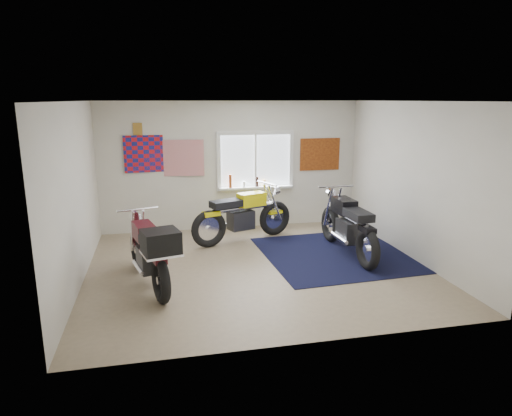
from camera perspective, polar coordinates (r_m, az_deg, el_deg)
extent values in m
plane|color=#9E896B|center=(7.67, 0.16, -7.40)|extent=(5.50, 5.50, 0.00)
plane|color=white|center=(7.16, 0.17, 13.22)|extent=(5.50, 5.50, 0.00)
plane|color=silver|center=(9.72, -3.00, 5.28)|extent=(5.50, 0.00, 5.50)
plane|color=silver|center=(4.95, 6.37, -2.83)|extent=(5.50, 0.00, 5.50)
plane|color=silver|center=(7.24, -21.64, 1.50)|extent=(0.00, 5.00, 5.00)
plane|color=silver|center=(8.32, 19.03, 3.17)|extent=(0.00, 5.00, 5.00)
cube|color=black|center=(8.39, 9.89, -5.70)|extent=(2.63, 2.73, 0.01)
cube|color=white|center=(9.78, -0.09, 5.94)|extent=(1.50, 0.02, 1.10)
cube|color=white|center=(9.71, -0.07, 9.39)|extent=(1.66, 0.06, 0.08)
cube|color=white|center=(9.86, -0.07, 2.53)|extent=(1.66, 0.06, 0.08)
cube|color=white|center=(9.63, -4.69, 5.78)|extent=(0.08, 0.06, 1.10)
cube|color=white|center=(9.96, 4.40, 6.04)|extent=(0.08, 0.06, 1.10)
cube|color=white|center=(9.77, -0.07, 5.93)|extent=(0.04, 0.06, 1.10)
cube|color=white|center=(9.80, 0.00, 2.58)|extent=(1.60, 0.16, 0.04)
cylinder|color=maroon|center=(9.66, -3.23, 3.37)|extent=(0.07, 0.07, 0.28)
cylinder|color=silver|center=(9.73, -1.50, 2.97)|extent=(0.06, 0.06, 0.12)
cylinder|color=black|center=(9.77, 0.13, 3.32)|extent=(0.06, 0.06, 0.22)
cylinder|color=orange|center=(9.82, 1.08, 3.13)|extent=(0.05, 0.05, 0.14)
plane|color=red|center=(9.54, -13.20, 6.61)|extent=(1.00, 0.07, 1.00)
plane|color=red|center=(9.54, -9.25, 6.19)|extent=(0.90, 0.09, 0.90)
cube|color=olive|center=(9.50, -14.59, 9.54)|extent=(0.18, 0.02, 0.24)
cube|color=#A54C14|center=(10.17, 7.99, 6.67)|extent=(0.90, 0.03, 0.70)
torus|color=black|center=(9.36, 2.35, -1.26)|extent=(0.72, 0.38, 0.72)
torus|color=black|center=(8.62, -5.91, -2.61)|extent=(0.72, 0.38, 0.72)
cylinder|color=white|center=(9.36, 2.35, -1.26)|extent=(0.15, 0.14, 0.12)
cylinder|color=white|center=(8.62, -5.91, -2.61)|extent=(0.15, 0.14, 0.12)
cylinder|color=white|center=(8.89, -1.62, 0.02)|extent=(1.30, 0.55, 0.10)
cube|color=#2C2C2F|center=(8.92, -1.91, -1.50)|extent=(0.56, 0.45, 0.36)
cylinder|color=white|center=(9.09, -2.45, -1.92)|extent=(0.58, 0.27, 0.08)
cube|color=yellow|center=(8.95, -0.57, 1.11)|extent=(0.60, 0.45, 0.26)
cube|color=black|center=(8.68, -3.76, 0.54)|extent=(0.66, 0.48, 0.13)
cube|color=yellow|center=(8.57, -5.64, -0.70)|extent=(0.36, 0.27, 0.09)
cube|color=yellow|center=(9.32, 2.35, -0.50)|extent=(0.33, 0.24, 0.05)
cylinder|color=white|center=(9.09, 1.39, 3.09)|extent=(0.26, 0.64, 0.04)
cylinder|color=white|center=(9.24, 2.49, 2.17)|extent=(0.16, 0.20, 0.17)
torus|color=black|center=(9.03, 9.28, -2.02)|extent=(0.16, 0.71, 0.70)
torus|color=black|center=(7.68, 13.79, -5.02)|extent=(0.16, 0.71, 0.70)
cylinder|color=white|center=(9.03, 9.28, -2.02)|extent=(0.11, 0.13, 0.12)
cylinder|color=white|center=(7.68, 13.79, -5.02)|extent=(0.11, 0.13, 0.12)
cylinder|color=white|center=(8.26, 11.46, -1.10)|extent=(0.13, 1.41, 0.10)
cube|color=#2C2C2F|center=(8.27, 11.54, -2.84)|extent=(0.32, 0.51, 0.38)
cylinder|color=white|center=(8.23, 10.37, -3.68)|extent=(0.09, 0.62, 0.08)
cube|color=black|center=(8.40, 10.93, 0.27)|extent=(0.30, 0.57, 0.27)
cube|color=black|center=(7.88, 12.69, -0.85)|extent=(0.33, 0.62, 0.13)
cube|color=black|center=(7.63, 13.73, -2.59)|extent=(0.19, 0.34, 0.09)
cube|color=black|center=(9.00, 9.31, -1.19)|extent=(0.16, 0.32, 0.06)
cylinder|color=white|center=(8.68, 9.99, 2.70)|extent=(0.69, 0.06, 0.04)
cylinder|color=white|center=(8.91, 9.38, 1.83)|extent=(0.18, 0.12, 0.18)
torus|color=black|center=(7.74, -14.54, -5.06)|extent=(0.29, 0.68, 0.67)
torus|color=black|center=(6.42, -11.81, -8.82)|extent=(0.29, 0.68, 0.67)
cylinder|color=white|center=(7.74, -14.54, -5.06)|extent=(0.13, 0.13, 0.11)
cylinder|color=white|center=(6.42, -11.81, -8.82)|extent=(0.13, 0.13, 0.11)
cylinder|color=white|center=(6.97, -13.44, -4.39)|extent=(0.41, 1.28, 0.09)
cube|color=#2C2C2F|center=(7.00, -13.24, -6.27)|extent=(0.39, 0.52, 0.35)
cylinder|color=white|center=(7.00, -14.52, -7.23)|extent=(0.21, 0.57, 0.07)
cube|color=#3C090E|center=(7.11, -13.84, -2.86)|extent=(0.38, 0.56, 0.25)
cube|color=black|center=(6.60, -12.78, -4.24)|extent=(0.42, 0.62, 0.12)
cube|color=#3C090E|center=(6.36, -12.05, -6.25)|extent=(0.23, 0.34, 0.08)
cube|color=#3C090E|center=(7.70, -14.59, -4.19)|extent=(0.21, 0.31, 0.05)
cylinder|color=white|center=(7.37, -14.56, -0.17)|extent=(0.63, 0.19, 0.04)
cylinder|color=white|center=(7.60, -14.81, -1.04)|extent=(0.18, 0.14, 0.16)
cube|color=black|center=(6.13, -11.82, -4.17)|extent=(0.55, 0.53, 0.31)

